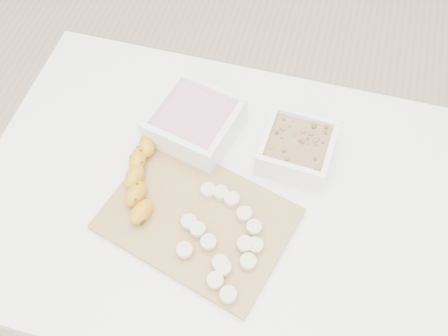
% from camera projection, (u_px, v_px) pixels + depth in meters
% --- Properties ---
extents(ground, '(3.50, 3.50, 0.00)m').
position_uv_depth(ground, '(222.00, 301.00, 1.65)').
color(ground, '#C6AD89').
rests_on(ground, ground).
extents(table, '(1.00, 0.70, 0.75)m').
position_uv_depth(table, '(220.00, 216.00, 1.09)').
color(table, white).
rests_on(table, ground).
extents(bowl_yogurt, '(0.20, 0.20, 0.08)m').
position_uv_depth(bowl_yogurt, '(195.00, 122.00, 1.06)').
color(bowl_yogurt, white).
rests_on(bowl_yogurt, table).
extents(bowl_granola, '(0.15, 0.15, 0.07)m').
position_uv_depth(bowl_granola, '(297.00, 148.00, 1.03)').
color(bowl_granola, white).
rests_on(bowl_granola, table).
extents(cutting_board, '(0.40, 0.33, 0.01)m').
position_uv_depth(cutting_board, '(198.00, 219.00, 0.98)').
color(cutting_board, tan).
rests_on(cutting_board, table).
extents(banana, '(0.07, 0.21, 0.03)m').
position_uv_depth(banana, '(141.00, 179.00, 0.99)').
color(banana, orange).
rests_on(banana, cutting_board).
extents(banana_slices, '(0.16, 0.23, 0.02)m').
position_uv_depth(banana_slices, '(223.00, 238.00, 0.94)').
color(banana_slices, beige).
rests_on(banana_slices, cutting_board).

